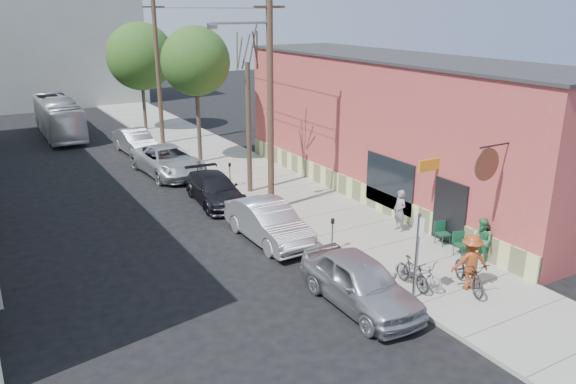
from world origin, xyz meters
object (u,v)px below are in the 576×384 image
parking_meter_far (230,171)px  parked_bike_b (418,273)px  tree_bare (249,129)px  cyclist (471,262)px  parking_meter_near (332,229)px  patron_green (482,241)px  car_0 (360,282)px  car_1 (268,222)px  car_3 (168,161)px  utility_pole_near (269,91)px  tree_leafy_mid (196,61)px  car_4 (136,142)px  patio_chair_a (443,233)px  car_2 (215,189)px  patio_chair_b (462,244)px  bus (58,117)px  patron_grey (400,211)px  sign_post (417,248)px  parked_bike_a (413,273)px  tree_leafy_far (140,56)px

parking_meter_far → parked_bike_b: parking_meter_far is taller
tree_bare → cyclist: tree_bare is taller
parking_meter_near → patron_green: 5.27m
patron_green → car_0: 5.39m
parking_meter_near → car_1: size_ratio=0.26×
parking_meter_near → car_3: car_3 is taller
utility_pole_near → car_3: bearing=103.3°
cyclist → tree_leafy_mid: bearing=-61.6°
tree_leafy_mid → car_4: tree_leafy_mid is taller
patio_chair_a → car_2: car_2 is taller
tree_leafy_mid → patron_green: 18.73m
car_0 → car_4: car_0 is taller
cyclist → car_2: bearing=-50.0°
utility_pole_near → patio_chair_b: bearing=-65.2°
patio_chair_a → bus: 29.63m
parking_meter_far → car_1: 6.84m
parking_meter_far → tree_bare: 2.59m
parking_meter_far → patron_green: patron_green is taller
patron_grey → parking_meter_far: bearing=-156.2°
sign_post → parked_bike_b: sign_post is taller
tree_leafy_mid → car_3: (-2.32, -1.16, -5.10)m
patron_grey → bus: size_ratio=0.18×
car_2 → bus: (-3.74, 19.04, 0.66)m
parking_meter_far → tree_leafy_mid: size_ratio=0.16×
patio_chair_b → car_0: size_ratio=0.19×
car_4 → tree_leafy_mid: bearing=-63.8°
car_0 → car_2: bearing=91.0°
tree_leafy_mid → patio_chair_b: (3.21, -17.03, -5.30)m
parking_meter_near → car_3: (-1.77, 13.09, -0.20)m
sign_post → utility_pole_near: (0.04, 9.32, 3.58)m
parking_meter_near → utility_pole_near: (0.14, 5.04, 4.43)m
patron_green → cyclist: cyclist is taller
car_0 → bus: bus is taller
parked_bike_b → cyclist: bearing=-50.6°
parked_bike_a → bus: (-5.75, 30.19, 0.69)m
parking_meter_far → car_1: bearing=-102.3°
bus → car_4: bearing=-66.4°
patron_grey → car_2: patron_grey is taller
parking_meter_far → bus: 18.30m
car_1 → car_4: size_ratio=1.04×
patron_grey → parked_bike_a: (-2.85, -3.90, -0.36)m
parking_meter_far → parked_bike_b: (0.78, -12.67, -0.37)m
sign_post → patron_green: size_ratio=1.74×
patron_grey → car_3: 13.89m
tree_leafy_far → patio_chair_b: (3.21, -27.69, -4.81)m
tree_leafy_mid → patron_grey: size_ratio=4.49×
utility_pole_near → patio_chair_b: utility_pole_near is taller
patron_grey → car_2: bearing=-143.6°
utility_pole_near → tree_bare: (0.41, 2.79, -2.16)m
patron_grey → parked_bike_b: size_ratio=0.96×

